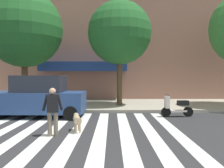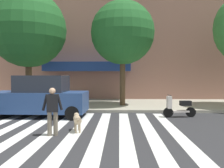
# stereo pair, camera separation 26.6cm
# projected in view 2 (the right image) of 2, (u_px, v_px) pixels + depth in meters

# --- Properties ---
(ground_plane) EXTENTS (160.00, 160.00, 0.00)m
(ground_plane) POSITION_uv_depth(u_px,v_px,m) (29.00, 140.00, 7.51)
(ground_plane) COLOR #2B2B2D
(sidewalk_far) EXTENTS (80.00, 6.00, 0.15)m
(sidewalk_far) POSITION_uv_depth(u_px,v_px,m) (77.00, 104.00, 16.02)
(sidewalk_far) COLOR #A49C88
(sidewalk_far) RESTS_ON ground_plane
(crosswalk_stripes) EXTENTS (7.65, 10.44, 0.01)m
(crosswalk_stripes) POSITION_uv_depth(u_px,v_px,m) (70.00, 140.00, 7.47)
(crosswalk_stripes) COLOR silver
(crosswalk_stripes) RESTS_ON ground_plane
(parked_car_behind_first) EXTENTS (4.78, 2.13, 2.06)m
(parked_car_behind_first) POSITION_uv_depth(u_px,v_px,m) (40.00, 97.00, 11.70)
(parked_car_behind_first) COLOR navy
(parked_car_behind_first) RESTS_ON ground_plane
(parked_scooter) EXTENTS (1.63, 0.53, 1.11)m
(parked_scooter) POSITION_uv_depth(u_px,v_px,m) (179.00, 108.00, 11.52)
(parked_scooter) COLOR black
(parked_scooter) RESTS_ON ground_plane
(street_tree_nearest) EXTENTS (4.90, 4.90, 7.33)m
(street_tree_nearest) POSITION_uv_depth(u_px,v_px,m) (28.00, 30.00, 15.09)
(street_tree_nearest) COLOR #4C3823
(street_tree_nearest) RESTS_ON sidewalk_far
(street_tree_middle) EXTENTS (4.05, 4.05, 6.65)m
(street_tree_middle) POSITION_uv_depth(u_px,v_px,m) (123.00, 33.00, 14.85)
(street_tree_middle) COLOR #4C3823
(street_tree_middle) RESTS_ON sidewalk_far
(pedestrian_dog_walker) EXTENTS (0.70, 0.33, 1.64)m
(pedestrian_dog_walker) POSITION_uv_depth(u_px,v_px,m) (52.00, 109.00, 7.97)
(pedestrian_dog_walker) COLOR #6B6051
(pedestrian_dog_walker) RESTS_ON ground_plane
(dog_on_leash) EXTENTS (0.42, 0.97, 0.65)m
(dog_on_leash) POSITION_uv_depth(u_px,v_px,m) (77.00, 120.00, 8.58)
(dog_on_leash) COLOR tan
(dog_on_leash) RESTS_ON ground_plane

